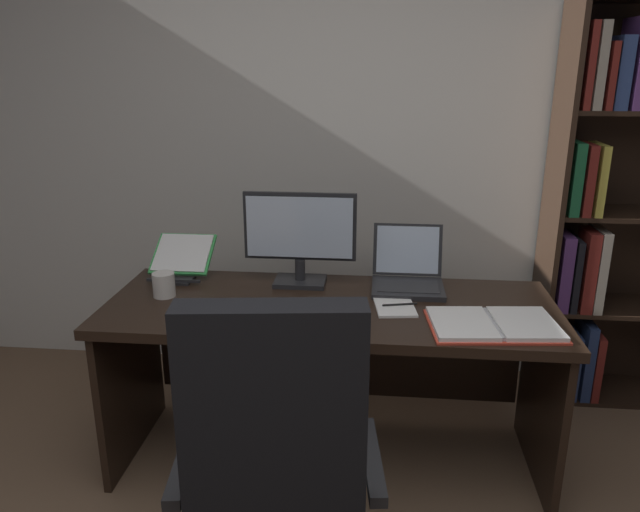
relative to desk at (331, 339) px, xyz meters
The scene contains 13 objects.
wall_back 1.21m from the desk, 85.92° to the left, with size 5.63×0.12×2.75m, color beige.
desk is the anchor object (origin of this frame).
bookshelf 1.49m from the desk, 25.30° to the left, with size 0.78×0.34×1.92m.
office_chair 0.90m from the desk, 95.27° to the right, with size 0.65×0.60×1.09m.
monitor 0.45m from the desk, 136.17° to the left, with size 0.48×0.16×0.40m.
laptop 0.43m from the desk, 25.66° to the left, with size 0.30×0.31×0.24m.
keyboard 0.32m from the desk, 127.61° to the right, with size 0.42×0.15×0.02m, color #232326.
computer_mouse 0.53m from the desk, 156.64° to the right, with size 0.06×0.10×0.04m, color #232326.
reading_stand_with_book 0.77m from the desk, 163.70° to the left, with size 0.27×0.27×0.16m.
open_binder 0.69m from the desk, 21.79° to the right, with size 0.49×0.34×0.02m.
notepad 0.34m from the desk, 19.71° to the right, with size 0.15×0.21×0.01m, color white.
pen 0.36m from the desk, 18.38° to the right, with size 0.01×0.01×0.14m, color black.
coffee_mug 0.73m from the desk, behind, with size 0.09×0.09×0.10m, color silver.
Camera 1 is at (0.12, -0.85, 1.64)m, focal length 33.97 mm.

